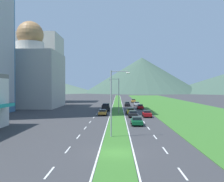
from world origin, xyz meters
name	(u,v)px	position (x,y,z in m)	size (l,w,h in m)	color
ground_plane	(116,153)	(0.00, 0.00, 0.00)	(600.00, 600.00, 0.00)	#38383A
grass_median	(117,107)	(0.00, 60.00, 0.03)	(3.20, 240.00, 0.06)	#387028
grass_verge_right	(179,107)	(20.60, 60.00, 0.03)	(24.00, 240.00, 0.06)	#387028
lane_dash_left_2	(50,173)	(-5.10, -5.80, 0.01)	(0.16, 2.80, 0.01)	silver
lane_dash_left_3	(68,150)	(-5.10, 1.30, 0.01)	(0.16, 2.80, 0.01)	silver
lane_dash_left_4	(78,137)	(-5.10, 8.40, 0.01)	(0.16, 2.80, 0.01)	silver
lane_dash_left_5	(85,128)	(-5.10, 15.50, 0.01)	(0.16, 2.80, 0.01)	silver
lane_dash_left_6	(90,122)	(-5.10, 22.60, 0.01)	(0.16, 2.80, 0.01)	silver
lane_dash_left_7	(94,117)	(-5.10, 29.70, 0.01)	(0.16, 2.80, 0.01)	silver
lane_dash_left_8	(97,114)	(-5.10, 36.80, 0.01)	(0.16, 2.80, 0.01)	silver
lane_dash_left_9	(99,111)	(-5.10, 43.90, 0.01)	(0.16, 2.80, 0.01)	silver
lane_dash_left_10	(101,109)	(-5.10, 51.00, 0.01)	(0.16, 2.80, 0.01)	silver
lane_dash_right_2	(183,174)	(5.10, -5.80, 0.01)	(0.16, 2.80, 0.01)	silver
lane_dash_right_3	(165,150)	(5.10, 1.30, 0.01)	(0.16, 2.80, 0.01)	silver
lane_dash_right_4	(155,137)	(5.10, 8.40, 0.01)	(0.16, 2.80, 0.01)	silver
lane_dash_right_5	(149,128)	(5.10, 15.50, 0.01)	(0.16, 2.80, 0.01)	silver
lane_dash_right_6	(144,122)	(5.10, 22.60, 0.01)	(0.16, 2.80, 0.01)	silver
lane_dash_right_7	(141,118)	(5.10, 29.70, 0.01)	(0.16, 2.80, 0.01)	silver
lane_dash_right_8	(138,114)	(5.10, 36.80, 0.01)	(0.16, 2.80, 0.01)	silver
lane_dash_right_9	(136,111)	(5.10, 43.90, 0.01)	(0.16, 2.80, 0.01)	silver
lane_dash_right_10	(134,109)	(5.10, 51.00, 0.01)	(0.16, 2.80, 0.01)	silver
edge_line_median_left	(112,107)	(-1.75, 60.00, 0.01)	(0.16, 240.00, 0.01)	silver
edge_line_median_right	(123,107)	(1.75, 60.00, 0.01)	(0.16, 240.00, 0.01)	silver
domed_building	(30,75)	(-28.94, 58.09, 10.74)	(19.26, 19.26, 28.49)	#B7B2A8
midrise_colored	(40,69)	(-34.21, 85.92, 14.80)	(17.33, 17.33, 29.60)	beige
hill_far_left	(30,83)	(-105.81, 277.06, 11.71)	(161.99, 161.99, 23.41)	#516B56
hill_far_center	(142,75)	(28.37, 273.82, 20.92)	(138.12, 138.12, 41.85)	#3D5647
street_lamp_near	(113,99)	(-0.45, 8.21, 5.07)	(2.61, 0.32, 8.83)	#99999E
street_lamp_mid	(118,94)	(0.12, 36.72, 5.04)	(2.59, 0.43, 8.77)	#99999E
car_0	(147,114)	(6.60, 30.80, 0.75)	(1.86, 4.09, 1.48)	maroon
car_1	(133,114)	(3.46, 30.55, 0.73)	(2.00, 4.61, 1.41)	black
car_2	(133,101)	(6.89, 84.42, 0.78)	(1.91, 4.74, 1.49)	#C6842D
car_3	(140,107)	(6.91, 51.21, 0.75)	(1.86, 4.03, 1.45)	maroon
car_4	(137,104)	(6.86, 64.22, 0.76)	(1.96, 4.40, 1.45)	silver
car_5	(130,111)	(3.29, 37.68, 0.74)	(1.98, 4.75, 1.43)	yellow
car_6	(127,104)	(3.44, 63.06, 0.78)	(1.86, 4.73, 1.55)	black
car_7	(137,121)	(3.45, 18.84, 0.74)	(1.97, 4.47, 1.45)	#0C5128
car_8	(103,112)	(-3.42, 34.42, 0.71)	(1.98, 4.16, 1.36)	#C6842D
pickup_truck_0	(106,107)	(-3.25, 45.80, 0.98)	(2.18, 5.40, 2.00)	black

